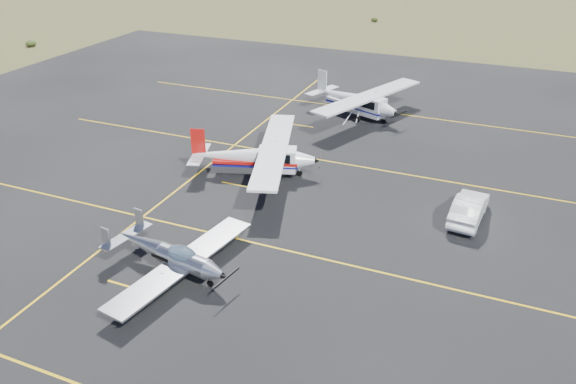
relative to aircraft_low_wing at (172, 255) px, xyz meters
The scene contains 6 objects.
ground 2.50m from the aircraft_low_wing, 47.29° to the left, with size 1600.00×1600.00×0.00m, color #383D1C.
apron 8.89m from the aircraft_low_wing, 79.75° to the left, with size 72.00×72.00×0.02m, color black.
aircraft_low_wing is the anchor object (origin of this frame).
aircraft_cessna 11.05m from the aircraft_low_wing, 94.78° to the left, with size 8.03×11.68×2.99m.
aircraft_plain 24.11m from the aircraft_low_wing, 85.71° to the left, with size 8.51×11.63×3.02m.
sedan 16.06m from the aircraft_low_wing, 40.23° to the left, with size 1.50×4.31×1.42m, color white.
Camera 1 is at (11.82, -19.73, 15.75)m, focal length 35.00 mm.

